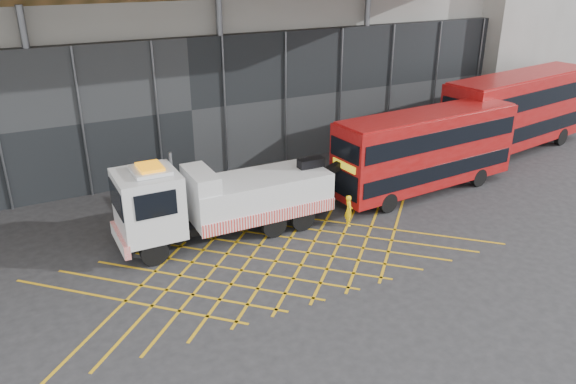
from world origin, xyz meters
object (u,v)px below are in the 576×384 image
worker (349,210)px  recovery_truck (219,199)px  bus_towed (426,148)px  bus_second (519,109)px

worker → recovery_truck: bearing=95.4°
bus_towed → worker: bearing=-168.3°
bus_second → worker: size_ratio=8.29×
recovery_truck → bus_towed: 11.96m
recovery_truck → worker: 6.28m
recovery_truck → worker: bearing=-16.1°
bus_towed → worker: 6.47m
worker → bus_towed: bearing=-52.6°
recovery_truck → bus_second: 22.23m
bus_towed → bus_second: size_ratio=0.87×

